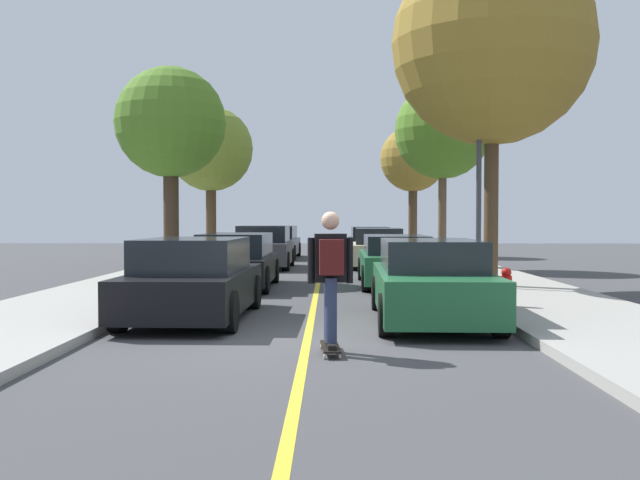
{
  "coord_description": "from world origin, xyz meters",
  "views": [
    {
      "loc": [
        0.33,
        -9.76,
        1.71
      ],
      "look_at": [
        0.1,
        5.81,
        1.25
      ],
      "focal_mm": 39.49,
      "sensor_mm": 36.0,
      "label": 1
    }
  ],
  "objects_px": {
    "parked_car_right_far": "(378,249)",
    "parked_car_right_nearest": "(431,282)",
    "parked_car_left_nearest": "(194,280)",
    "parked_car_right_near": "(396,260)",
    "parked_car_left_far": "(263,248)",
    "parked_car_right_farthest": "(370,243)",
    "street_tree_left_nearest": "(171,124)",
    "parked_car_left_farthest": "(277,242)",
    "skateboarder": "(331,270)",
    "parked_car_left_near": "(236,261)",
    "street_tree_right_far": "(413,160)",
    "street_tree_right_near": "(443,131)",
    "street_tree_left_near": "(211,150)",
    "fire_hydrant": "(506,287)",
    "skateboard": "(330,347)",
    "streetlamp": "(479,155)",
    "street_tree_right_nearest": "(492,45)"
  },
  "relations": [
    {
      "from": "parked_car_right_far",
      "to": "parked_car_right_nearest",
      "type": "bearing_deg",
      "value": -89.99
    },
    {
      "from": "parked_car_left_near",
      "to": "parked_car_left_far",
      "type": "relative_size",
      "value": 1.05
    },
    {
      "from": "parked_car_left_near",
      "to": "parked_car_right_far",
      "type": "relative_size",
      "value": 1.0
    },
    {
      "from": "parked_car_left_near",
      "to": "skateboarder",
      "type": "xyz_separation_m",
      "value": [
        2.34,
        -8.56,
        0.39
      ]
    },
    {
      "from": "parked_car_right_near",
      "to": "street_tree_right_far",
      "type": "xyz_separation_m",
      "value": [
        2.13,
        14.43,
        3.79
      ]
    },
    {
      "from": "street_tree_left_nearest",
      "to": "skateboard",
      "type": "distance_m",
      "value": 12.39
    },
    {
      "from": "street_tree_right_near",
      "to": "street_tree_right_far",
      "type": "xyz_separation_m",
      "value": [
        0.0,
        8.57,
        -0.24
      ]
    },
    {
      "from": "fire_hydrant",
      "to": "streetlamp",
      "type": "relative_size",
      "value": 0.13
    },
    {
      "from": "parked_car_left_nearest",
      "to": "parked_car_right_far",
      "type": "xyz_separation_m",
      "value": [
        4.02,
        12.72,
        0.01
      ]
    },
    {
      "from": "parked_car_left_far",
      "to": "parked_car_right_farthest",
      "type": "xyz_separation_m",
      "value": [
        4.02,
        5.68,
        -0.03
      ]
    },
    {
      "from": "parked_car_right_near",
      "to": "parked_car_right_far",
      "type": "bearing_deg",
      "value": 90.01
    },
    {
      "from": "street_tree_left_near",
      "to": "parked_car_left_farthest",
      "type": "bearing_deg",
      "value": 64.79
    },
    {
      "from": "street_tree_right_far",
      "to": "fire_hydrant",
      "type": "xyz_separation_m",
      "value": [
        -0.63,
        -19.82,
        -3.96
      ]
    },
    {
      "from": "parked_car_right_farthest",
      "to": "skateboarder",
      "type": "height_order",
      "value": "skateboarder"
    },
    {
      "from": "street_tree_left_near",
      "to": "skateboarder",
      "type": "distance_m",
      "value": 18.22
    },
    {
      "from": "street_tree_left_near",
      "to": "parked_car_right_nearest",
      "type": "bearing_deg",
      "value": -67.02
    },
    {
      "from": "parked_car_left_near",
      "to": "street_tree_left_nearest",
      "type": "bearing_deg",
      "value": 133.87
    },
    {
      "from": "parked_car_right_far",
      "to": "skateboarder",
      "type": "relative_size",
      "value": 2.51
    },
    {
      "from": "parked_car_left_nearest",
      "to": "street_tree_right_near",
      "type": "distance_m",
      "value": 14.08
    },
    {
      "from": "parked_car_right_nearest",
      "to": "street_tree_left_nearest",
      "type": "distance_m",
      "value": 10.68
    },
    {
      "from": "fire_hydrant",
      "to": "parked_car_left_far",
      "type": "bearing_deg",
      "value": 115.14
    },
    {
      "from": "parked_car_left_nearest",
      "to": "parked_car_right_near",
      "type": "distance_m",
      "value": 7.35
    },
    {
      "from": "parked_car_right_far",
      "to": "street_tree_left_nearest",
      "type": "relative_size",
      "value": 0.73
    },
    {
      "from": "parked_car_left_near",
      "to": "streetlamp",
      "type": "bearing_deg",
      "value": -10.93
    },
    {
      "from": "parked_car_left_farthest",
      "to": "parked_car_right_near",
      "type": "xyz_separation_m",
      "value": [
        4.02,
        -12.65,
        -0.05
      ]
    },
    {
      "from": "parked_car_right_near",
      "to": "streetlamp",
      "type": "height_order",
      "value": "streetlamp"
    },
    {
      "from": "parked_car_left_farthest",
      "to": "parked_car_right_farthest",
      "type": "xyz_separation_m",
      "value": [
        4.02,
        -0.61,
        -0.01
      ]
    },
    {
      "from": "parked_car_right_far",
      "to": "street_tree_left_nearest",
      "type": "xyz_separation_m",
      "value": [
        -6.15,
        -5.03,
        3.68
      ]
    },
    {
      "from": "street_tree_left_near",
      "to": "parked_car_left_far",
      "type": "bearing_deg",
      "value": -39.68
    },
    {
      "from": "parked_car_left_near",
      "to": "street_tree_left_near",
      "type": "distance_m",
      "value": 9.75
    },
    {
      "from": "street_tree_right_near",
      "to": "skateboarder",
      "type": "relative_size",
      "value": 3.63
    },
    {
      "from": "skateboarder",
      "to": "parked_car_left_farthest",
      "type": "bearing_deg",
      "value": 96.1
    },
    {
      "from": "street_tree_right_near",
      "to": "parked_car_left_far",
      "type": "bearing_deg",
      "value": 175.35
    },
    {
      "from": "street_tree_left_near",
      "to": "parked_car_left_near",
      "type": "bearing_deg",
      "value": -76.41
    },
    {
      "from": "parked_car_left_farthest",
      "to": "fire_hydrant",
      "type": "relative_size",
      "value": 6.7
    },
    {
      "from": "fire_hydrant",
      "to": "street_tree_right_nearest",
      "type": "bearing_deg",
      "value": 81.08
    },
    {
      "from": "street_tree_left_nearest",
      "to": "street_tree_right_far",
      "type": "bearing_deg",
      "value": 57.3
    },
    {
      "from": "parked_car_left_far",
      "to": "skateboard",
      "type": "distance_m",
      "value": 15.75
    },
    {
      "from": "parked_car_left_farthest",
      "to": "fire_hydrant",
      "type": "xyz_separation_m",
      "value": [
        5.52,
        -18.04,
        -0.21
      ]
    },
    {
      "from": "street_tree_left_near",
      "to": "fire_hydrant",
      "type": "distance_m",
      "value": 16.0
    },
    {
      "from": "parked_car_right_farthest",
      "to": "street_tree_right_nearest",
      "type": "distance_m",
      "value": 14.54
    },
    {
      "from": "parked_car_left_nearest",
      "to": "streetlamp",
      "type": "height_order",
      "value": "streetlamp"
    },
    {
      "from": "street_tree_right_far",
      "to": "skateboarder",
      "type": "relative_size",
      "value": 3.44
    },
    {
      "from": "streetlamp",
      "to": "skateboard",
      "type": "bearing_deg",
      "value": -114.84
    },
    {
      "from": "parked_car_left_nearest",
      "to": "fire_hydrant",
      "type": "xyz_separation_m",
      "value": [
        5.52,
        0.76,
        -0.19
      ]
    },
    {
      "from": "skateboard",
      "to": "fire_hydrant",
      "type": "bearing_deg",
      "value": 50.12
    },
    {
      "from": "parked_car_right_nearest",
      "to": "skateboarder",
      "type": "relative_size",
      "value": 2.64
    },
    {
      "from": "street_tree_left_near",
      "to": "fire_hydrant",
      "type": "relative_size",
      "value": 8.25
    },
    {
      "from": "fire_hydrant",
      "to": "street_tree_right_near",
      "type": "bearing_deg",
      "value": 86.81
    },
    {
      "from": "parked_car_right_nearest",
      "to": "street_tree_right_far",
      "type": "xyz_separation_m",
      "value": [
        2.13,
        20.8,
        3.78
      ]
    }
  ]
}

